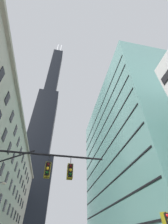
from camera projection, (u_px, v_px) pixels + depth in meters
The scene contains 4 objects.
dark_skyscraper at pixel (40, 138), 112.41m from camera, with size 23.96×23.96×206.65m.
glass_office_midrise at pixel (133, 154), 43.63m from camera, with size 18.12×42.80×42.81m.
traffic_signal_mast at pixel (27, 179), 10.04m from camera, with size 8.85×0.63×7.08m.
traffic_light_near_right at pixel (168, 224), 10.62m from camera, with size 0.40×0.63×3.55m.
Camera 1 is at (-1.58, -7.41, 1.93)m, focal length 24.53 mm.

